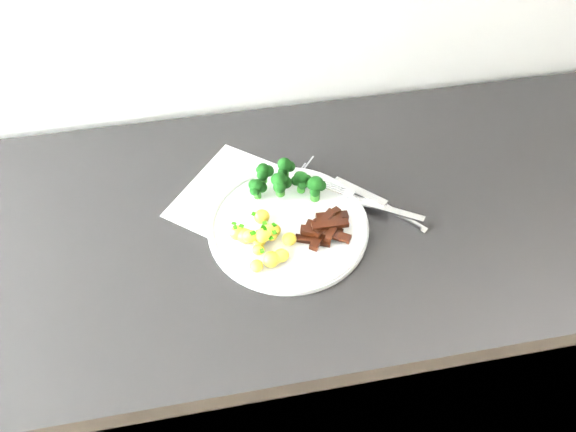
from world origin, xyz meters
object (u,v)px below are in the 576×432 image
(beef_strips, at_px, (325,228))
(fork, at_px, (374,204))
(broccoli, at_px, (286,180))
(plate, at_px, (288,225))
(potatoes, at_px, (263,240))
(counter, at_px, (298,342))
(knife, at_px, (391,211))
(recipe_paper, at_px, (264,207))

(beef_strips, distance_m, fork, 0.10)
(fork, bearing_deg, broccoli, 156.97)
(plate, bearing_deg, potatoes, -144.69)
(counter, xyz_separation_m, fork, (0.12, -0.01, 0.45))
(counter, distance_m, fork, 0.47)
(plate, bearing_deg, knife, -0.56)
(beef_strips, relative_size, knife, 0.66)
(plate, xyz_separation_m, fork, (0.15, 0.01, 0.01))
(fork, bearing_deg, beef_strips, -158.33)
(counter, distance_m, broccoli, 0.48)
(counter, relative_size, knife, 15.78)
(broccoli, xyz_separation_m, fork, (0.14, -0.06, -0.02))
(potatoes, bearing_deg, fork, 12.60)
(counter, distance_m, potatoes, 0.46)
(knife, bearing_deg, plate, 179.44)
(broccoli, relative_size, potatoes, 1.11)
(plate, xyz_separation_m, beef_strips, (0.05, -0.03, 0.01))
(recipe_paper, xyz_separation_m, fork, (0.18, -0.04, 0.02))
(counter, height_order, plate, plate)
(counter, xyz_separation_m, plate, (-0.03, -0.02, 0.44))
(plate, distance_m, beef_strips, 0.06)
(counter, height_order, broccoli, broccoli)
(broccoli, distance_m, knife, 0.18)
(potatoes, bearing_deg, beef_strips, 3.65)
(counter, bearing_deg, fork, -2.48)
(beef_strips, height_order, knife, beef_strips)
(counter, relative_size, potatoes, 20.05)
(recipe_paper, distance_m, beef_strips, 0.12)
(broccoli, bearing_deg, knife, -23.37)
(counter, height_order, recipe_paper, recipe_paper)
(broccoli, relative_size, fork, 0.84)
(plate, relative_size, fork, 1.74)
(potatoes, relative_size, beef_strips, 1.20)
(potatoes, distance_m, beef_strips, 0.10)
(counter, relative_size, broccoli, 18.11)
(plate, height_order, broccoli, broccoli)
(broccoli, xyz_separation_m, potatoes, (-0.06, -0.10, -0.02))
(potatoes, bearing_deg, broccoli, 61.45)
(recipe_paper, bearing_deg, counter, -31.24)
(counter, xyz_separation_m, knife, (0.15, -0.02, 0.44))
(plate, xyz_separation_m, broccoli, (0.01, 0.07, 0.03))
(broccoli, height_order, fork, broccoli)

